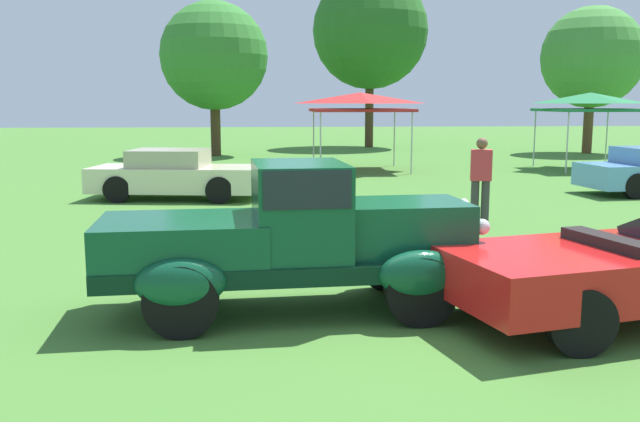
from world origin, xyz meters
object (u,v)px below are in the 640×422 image
object	(u,v)px
canopy_tent_left_field	(360,101)
canopy_tent_center_field	(590,101)
feature_pickup_truck	(293,237)
spectator_between_cars	(481,178)
show_car_cream	(174,175)

from	to	relation	value
canopy_tent_left_field	canopy_tent_center_field	xyz separation A→B (m)	(8.10, -0.47, -0.00)
canopy_tent_left_field	canopy_tent_center_field	world-z (taller)	same
feature_pickup_truck	spectator_between_cars	bearing A→B (deg)	54.14
spectator_between_cars	canopy_tent_center_field	world-z (taller)	canopy_tent_center_field
show_car_cream	canopy_tent_center_field	distance (m)	15.26
spectator_between_cars	canopy_tent_left_field	xyz separation A→B (m)	(-0.80, 11.08, 1.51)
feature_pickup_truck	show_car_cream	xyz separation A→B (m)	(-2.50, 9.55, -0.26)
feature_pickup_truck	spectator_between_cars	size ratio (longest dim) A/B	2.57
show_car_cream	spectator_between_cars	xyz separation A→B (m)	(6.40, -4.15, 0.31)
feature_pickup_truck	canopy_tent_center_field	bearing A→B (deg)	55.00
spectator_between_cars	canopy_tent_left_field	world-z (taller)	canopy_tent_left_field
canopy_tent_left_field	show_car_cream	bearing A→B (deg)	-128.96
canopy_tent_left_field	feature_pickup_truck	bearing A→B (deg)	-100.68
feature_pickup_truck	canopy_tent_left_field	distance (m)	16.85
feature_pickup_truck	spectator_between_cars	xyz separation A→B (m)	(3.91, 5.41, 0.05)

